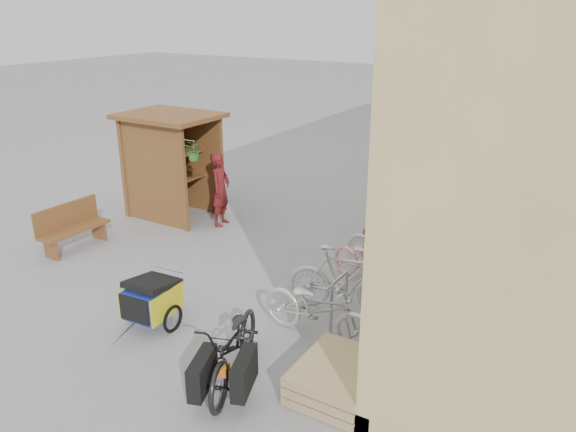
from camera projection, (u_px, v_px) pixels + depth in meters
The scene contains 17 objects.
ground at pixel (219, 290), 9.74m from camera, with size 80.00×80.00×0.00m, color gray.
kiosk at pixel (168, 151), 12.77m from camera, with size 2.49×1.65×2.40m.
bike_rack at pixel (396, 243), 10.38m from camera, with size 0.05×5.35×0.86m.
pallet_stack at pixel (339, 379), 7.10m from camera, with size 1.00×1.20×0.40m.
bench at pixel (72, 226), 11.32m from camera, with size 0.49×1.49×0.93m.
shopping_carts at pixel (486, 190), 13.25m from camera, with size 0.55×1.84×0.98m.
child_trailer at pixel (151, 298), 8.54m from camera, with size 0.85×1.41×0.82m.
cargo_bike at pixel (234, 348), 7.22m from camera, with size 1.27×2.03×1.01m.
person_kiosk at pixel (220, 189), 12.43m from camera, with size 0.60×0.40×1.66m, color maroon.
bike_0 at pixel (318, 309), 8.17m from camera, with size 0.66×1.90×1.00m, color silver.
bike_1 at pixel (344, 280), 8.91m from camera, with size 0.52×1.85×1.11m, color silver.
bike_2 at pixel (371, 262), 9.80m from camera, with size 0.58×1.67×0.88m, color pink.
bike_3 at pixel (386, 250), 10.08m from camera, with size 0.50×1.76×1.06m, color silver.
bike_4 at pixel (407, 238), 10.88m from camera, with size 0.55×1.57×0.82m, color #1A6569.
bike_5 at pixel (404, 231), 11.03m from camera, with size 0.46×1.64×0.99m, color maroon.
bike_6 at pixel (423, 221), 11.74m from camera, with size 0.57×1.63×0.85m, color silver.
bike_7 at pixel (421, 213), 12.01m from camera, with size 0.45×1.59×0.96m, color maroon.
Camera 1 is at (5.51, -6.81, 4.62)m, focal length 35.00 mm.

